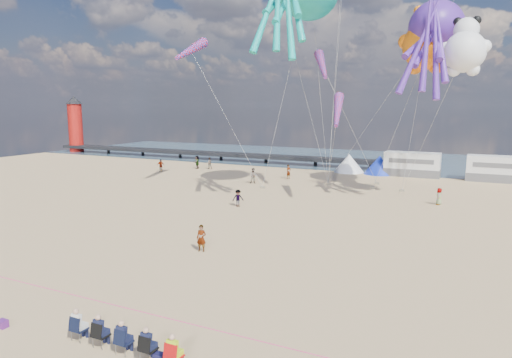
# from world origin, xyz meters

# --- Properties ---
(ground) EXTENTS (120.00, 120.00, 0.00)m
(ground) POSITION_xyz_m (0.00, 0.00, 0.00)
(ground) COLOR #DAB67E
(ground) RESTS_ON ground
(water) EXTENTS (120.00, 120.00, 0.00)m
(water) POSITION_xyz_m (0.00, 55.00, 0.02)
(water) COLOR #345063
(water) RESTS_ON ground
(pier) EXTENTS (60.00, 3.00, 0.50)m
(pier) POSITION_xyz_m (-28.00, 44.00, 1.00)
(pier) COLOR black
(pier) RESTS_ON ground
(lighthouse) EXTENTS (2.60, 2.60, 9.00)m
(lighthouse) POSITION_xyz_m (-56.00, 44.00, 4.50)
(lighthouse) COLOR #A5140F
(lighthouse) RESTS_ON ground
(motorhome_0) EXTENTS (6.60, 2.50, 3.00)m
(motorhome_0) POSITION_xyz_m (6.00, 40.00, 1.50)
(motorhome_0) COLOR silver
(motorhome_0) RESTS_ON ground
(motorhome_1) EXTENTS (6.60, 2.50, 3.00)m
(motorhome_1) POSITION_xyz_m (15.50, 40.00, 1.50)
(motorhome_1) COLOR silver
(motorhome_1) RESTS_ON ground
(tent_white) EXTENTS (4.00, 4.00, 2.40)m
(tent_white) POSITION_xyz_m (-2.00, 40.00, 1.20)
(tent_white) COLOR white
(tent_white) RESTS_ON ground
(tent_blue) EXTENTS (4.00, 4.00, 2.40)m
(tent_blue) POSITION_xyz_m (2.00, 40.00, 1.20)
(tent_blue) COLOR #1933CC
(tent_blue) RESTS_ON ground
(spectator_row) EXTENTS (6.10, 0.90, 1.30)m
(spectator_row) POSITION_xyz_m (2.22, -7.86, 0.65)
(spectator_row) COLOR black
(spectator_row) RESTS_ON ground
(cooler_purple) EXTENTS (0.40, 0.30, 0.32)m
(cooler_purple) POSITION_xyz_m (-3.55, -8.53, 0.16)
(cooler_purple) COLOR #5A1E72
(cooler_purple) RESTS_ON ground
(cooler_navy) EXTENTS (0.38, 0.28, 0.30)m
(cooler_navy) POSITION_xyz_m (3.66, -7.75, 0.15)
(cooler_navy) COLOR #14143F
(cooler_navy) RESTS_ON ground
(rope_line) EXTENTS (34.00, 0.03, 0.03)m
(rope_line) POSITION_xyz_m (0.00, -5.00, 0.02)
(rope_line) COLOR #F2338C
(rope_line) RESTS_ON ground
(standing_person) EXTENTS (0.67, 0.50, 1.66)m
(standing_person) POSITION_xyz_m (-1.58, 3.17, 0.83)
(standing_person) COLOR tan
(standing_person) RESTS_ON ground
(beachgoer_0) EXTENTS (0.44, 0.60, 1.52)m
(beachgoer_0) POSITION_xyz_m (10.42, 23.64, 0.76)
(beachgoer_0) COLOR #7F6659
(beachgoer_0) RESTS_ON ground
(beachgoer_1) EXTENTS (0.93, 0.92, 1.62)m
(beachgoer_1) POSITION_xyz_m (-20.45, 34.64, 0.81)
(beachgoer_1) COLOR #7F6659
(beachgoer_1) RESTS_ON ground
(beachgoer_2) EXTENTS (0.93, 0.90, 1.52)m
(beachgoer_2) POSITION_xyz_m (-5.44, 15.12, 0.76)
(beachgoer_2) COLOR #7F6659
(beachgoer_2) RESTS_ON ground
(beachgoer_3) EXTENTS (1.24, 1.05, 1.66)m
(beachgoer_3) POSITION_xyz_m (-24.81, 29.36, 0.83)
(beachgoer_3) COLOR #7F6659
(beachgoer_3) RESTS_ON ground
(beachgoer_4) EXTENTS (0.68, 1.15, 1.84)m
(beachgoer_4) POSITION_xyz_m (-22.03, 33.97, 0.92)
(beachgoer_4) COLOR #7F6659
(beachgoer_4) RESTS_ON ground
(beachgoer_5) EXTENTS (1.14, 1.66, 1.72)m
(beachgoer_5) POSITION_xyz_m (-7.18, 31.35, 0.86)
(beachgoer_5) COLOR #7F6659
(beachgoer_5) RESTS_ON ground
(beachgoer_7) EXTENTS (1.03, 0.92, 1.78)m
(beachgoer_7) POSITION_xyz_m (-9.48, 26.42, 0.89)
(beachgoer_7) COLOR #7F6659
(beachgoer_7) RESTS_ON ground
(sandbag_a) EXTENTS (0.50, 0.35, 0.22)m
(sandbag_a) POSITION_xyz_m (-7.26, 24.07, 0.11)
(sandbag_a) COLOR gray
(sandbag_a) RESTS_ON ground
(sandbag_b) EXTENTS (0.50, 0.35, 0.22)m
(sandbag_b) POSITION_xyz_m (3.46, 28.97, 0.11)
(sandbag_b) COLOR gray
(sandbag_b) RESTS_ON ground
(sandbag_c) EXTENTS (0.50, 0.35, 0.22)m
(sandbag_c) POSITION_xyz_m (6.52, 28.55, 0.11)
(sandbag_c) COLOR gray
(sandbag_c) RESTS_ON ground
(sandbag_d) EXTENTS (0.50, 0.35, 0.22)m
(sandbag_d) POSITION_xyz_m (3.31, 31.93, 0.11)
(sandbag_d) COLOR gray
(sandbag_d) RESTS_ON ground
(sandbag_e) EXTENTS (0.50, 0.35, 0.22)m
(sandbag_e) POSITION_xyz_m (-1.64, 29.53, 0.11)
(sandbag_e) COLOR gray
(sandbag_e) RESTS_ON ground
(kite_octopus_purple) EXTENTS (4.97, 10.43, 11.64)m
(kite_octopus_purple) POSITION_xyz_m (8.99, 27.65, 15.87)
(kite_octopus_purple) COLOR #55289B
(kite_panda) EXTENTS (4.62, 4.41, 5.80)m
(kite_panda) POSITION_xyz_m (11.68, 23.26, 13.21)
(kite_panda) COLOR white
(kite_teddy_orange) EXTENTS (6.42, 6.20, 7.51)m
(kite_teddy_orange) POSITION_xyz_m (8.29, 26.73, 14.29)
(kite_teddy_orange) COLOR orange
(windsock_left) EXTENTS (1.84, 6.47, 6.38)m
(windsock_left) POSITION_xyz_m (-13.49, 20.27, 14.32)
(windsock_left) COLOR red
(windsock_mid) EXTENTS (3.55, 6.20, 6.36)m
(windsock_mid) POSITION_xyz_m (-0.94, 24.14, 12.67)
(windsock_mid) COLOR red
(windsock_right) EXTENTS (2.10, 5.33, 5.26)m
(windsock_right) POSITION_xyz_m (2.01, 19.69, 8.38)
(windsock_right) COLOR red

